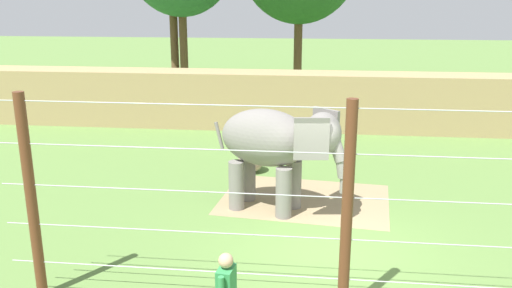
# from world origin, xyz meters

# --- Properties ---
(ground_plane) EXTENTS (120.00, 120.00, 0.00)m
(ground_plane) POSITION_xyz_m (0.00, 0.00, 0.00)
(ground_plane) COLOR #5B7F3D
(dirt_patch) EXTENTS (4.72, 3.62, 0.01)m
(dirt_patch) POSITION_xyz_m (-0.65, 2.73, 0.00)
(dirt_patch) COLOR #937F5B
(dirt_patch) RESTS_ON ground
(embankment_wall) EXTENTS (36.00, 1.80, 2.29)m
(embankment_wall) POSITION_xyz_m (0.00, 10.80, 1.15)
(embankment_wall) COLOR tan
(embankment_wall) RESTS_ON ground
(elephant) EXTENTS (3.44, 2.03, 2.65)m
(elephant) POSITION_xyz_m (-1.39, 1.95, 1.75)
(elephant) COLOR gray
(elephant) RESTS_ON ground
(enrichment_ball) EXTENTS (0.80, 0.80, 0.80)m
(enrichment_ball) POSITION_xyz_m (-2.37, 4.85, 0.40)
(enrichment_ball) COLOR gray
(enrichment_ball) RESTS_ON ground
(cable_fence) EXTENTS (11.56, 0.19, 3.75)m
(cable_fence) POSITION_xyz_m (0.04, -2.54, 1.89)
(cable_fence) COLOR brown
(cable_fence) RESTS_ON ground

